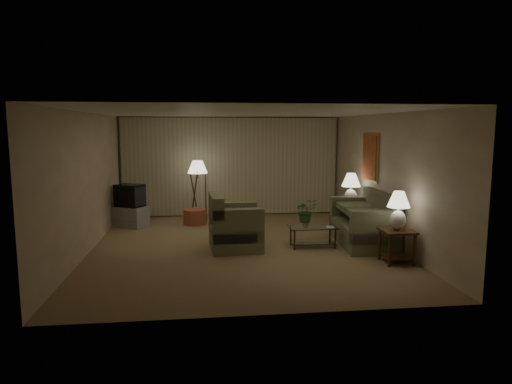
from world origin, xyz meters
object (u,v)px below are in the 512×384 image
sofa (363,224)px  crt_tv (130,195)px  table_lamp_near (398,207)px  tv_cabinet (131,216)px  coffee_table (313,234)px  ottoman (195,217)px  table_lamp_far (351,187)px  floor_lamp (198,190)px  armchair (235,227)px  vase (306,223)px  side_table_near (397,240)px  side_table_far (350,214)px

sofa → crt_tv: 5.57m
sofa → table_lamp_near: table_lamp_near is taller
table_lamp_near → tv_cabinet: 6.41m
coffee_table → ottoman: 3.49m
crt_tv → ottoman: size_ratio=1.36×
table_lamp_far → ottoman: table_lamp_far is taller
table_lamp_far → tv_cabinet: (-5.20, 1.07, -0.80)m
table_lamp_far → tv_cabinet: size_ratio=0.82×
tv_cabinet → floor_lamp: bearing=47.7°
table_lamp_far → sofa: bearing=-96.8°
armchair → crt_tv: size_ratio=1.49×
tv_cabinet → vase: 4.53m
table_lamp_near → ottoman: 5.31m
table_lamp_near → floor_lamp: floor_lamp is taller
armchair → table_lamp_far: size_ratio=1.53×
armchair → vase: bearing=-95.1°
tv_cabinet → armchair: bearing=-13.9°
side_table_near → tv_cabinet: side_table_near is taller
crt_tv → floor_lamp: bearing=47.7°
table_lamp_near → floor_lamp: size_ratio=0.44×
table_lamp_far → armchair: bearing=-154.9°
armchair → table_lamp_far: bearing=-68.5°
floor_lamp → vase: floor_lamp is taller
sofa → table_lamp_near: 1.48m
coffee_table → tv_cabinet: size_ratio=1.05×
armchair → side_table_near: size_ratio=1.93×
table_lamp_near → table_lamp_far: 2.60m
sofa → ottoman: (-3.49, 2.42, -0.24)m
coffee_table → vase: size_ratio=6.26×
table_lamp_near → coffee_table: bearing=134.6°
coffee_table → tv_cabinet: tv_cabinet is taller
armchair → table_lamp_far: (2.80, 1.31, 0.61)m
sofa → armchair: size_ratio=1.77×
side_table_near → ottoman: side_table_near is taller
sofa → tv_cabinet: (-5.05, 2.32, -0.18)m
sofa → crt_tv: (-5.05, 2.32, 0.34)m
side_table_near → table_lamp_near: table_lamp_near is taller
coffee_table → ottoman: bearing=133.7°
side_table_near → vase: (-1.38, 1.25, 0.08)m
sofa → side_table_near: (0.15, -1.35, -0.01)m
floor_lamp → armchair: bearing=-75.3°
sofa → armchair: bearing=-85.1°
side_table_near → side_table_far: (-0.00, 2.60, -0.01)m
armchair → side_table_far: 3.09m
table_lamp_far → ottoman: size_ratio=1.33×
table_lamp_far → floor_lamp: bearing=156.2°
ottoman → sofa: bearing=-34.8°
coffee_table → ottoman: (-2.41, 2.52, -0.09)m
floor_lamp → ottoman: (-0.09, -0.39, -0.63)m
side_table_far → table_lamp_near: 2.67m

